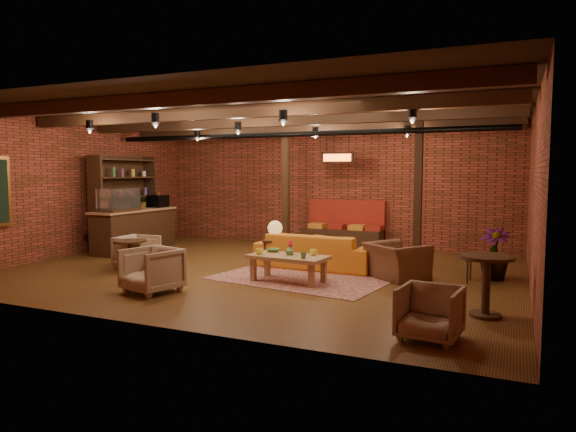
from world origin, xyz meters
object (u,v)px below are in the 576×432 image
at_px(sofa, 316,251).
at_px(armchair_far, 430,310).
at_px(armchair_b, 152,268).
at_px(side_table_book, 478,261).
at_px(coffee_table, 288,258).
at_px(round_table_left, 130,251).
at_px(armchair_right, 397,255).
at_px(side_table_lamp, 275,232).
at_px(plant_tall, 496,202).
at_px(round_table_right, 486,276).
at_px(armchair_a, 137,250).

height_order(sofa, armchair_far, sofa).
bearing_deg(armchair_b, side_table_book, 46.33).
relative_size(coffee_table, round_table_left, 2.25).
bearing_deg(side_table_book, coffee_table, -157.35).
bearing_deg(armchair_right, armchair_far, 146.85).
bearing_deg(round_table_left, armchair_b, -38.00).
distance_m(side_table_lamp, armchair_far, 5.12).
height_order(armchair_b, plant_tall, plant_tall).
height_order(armchair_right, plant_tall, plant_tall).
bearing_deg(side_table_lamp, armchair_b, -106.78).
bearing_deg(side_table_lamp, plant_tall, 6.77).
relative_size(side_table_book, plant_tall, 0.16).
height_order(armchair_b, round_table_right, round_table_right).
xyz_separation_m(coffee_table, armchair_b, (-1.73, -1.66, -0.02)).
distance_m(coffee_table, armchair_a, 3.43).
relative_size(armchair_far, plant_tall, 0.25).
xyz_separation_m(sofa, side_table_lamp, (-0.85, -0.22, 0.38)).
distance_m(sofa, side_table_lamp, 0.95).
relative_size(coffee_table, armchair_b, 1.80).
height_order(sofa, armchair_b, armchair_b).
xyz_separation_m(round_table_left, plant_tall, (6.57, 2.32, 1.00)).
relative_size(sofa, armchair_b, 3.02).
bearing_deg(armchair_b, round_table_left, 156.97).
bearing_deg(armchair_far, coffee_table, 148.26).
height_order(round_table_left, armchair_far, armchair_far).
xyz_separation_m(side_table_book, armchair_far, (-0.31, -3.57, -0.05)).
bearing_deg(sofa, armchair_b, 63.87).
relative_size(round_table_left, plant_tall, 0.23).
xyz_separation_m(side_table_lamp, plant_tall, (4.27, 0.51, 0.70)).
height_order(armchair_a, plant_tall, plant_tall).
xyz_separation_m(sofa, coffee_table, (0.00, -1.47, 0.07)).
bearing_deg(round_table_right, coffee_table, 164.72).
relative_size(armchair_b, round_table_right, 0.96).
height_order(sofa, side_table_book, sofa).
xyz_separation_m(armchair_b, side_table_book, (4.90, 2.99, -0.01)).
bearing_deg(side_table_book, plant_tall, 60.80).
distance_m(armchair_a, round_table_right, 6.91).
height_order(coffee_table, armchair_far, coffee_table).
distance_m(coffee_table, armchair_b, 2.40).
relative_size(armchair_a, side_table_book, 1.64).
relative_size(armchair_b, armchair_far, 1.15).
bearing_deg(side_table_lamp, armchair_a, -153.63).
distance_m(round_table_left, armchair_a, 0.60).
xyz_separation_m(armchair_b, armchair_far, (4.59, -0.59, -0.05)).
distance_m(side_table_lamp, side_table_book, 4.04).
bearing_deg(armchair_a, coffee_table, -91.15).
xyz_separation_m(coffee_table, plant_tall, (3.42, 1.76, 1.01)).
distance_m(armchair_a, plant_tall, 7.16).
distance_m(armchair_a, side_table_book, 6.74).
height_order(round_table_left, armchair_a, armchair_a).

